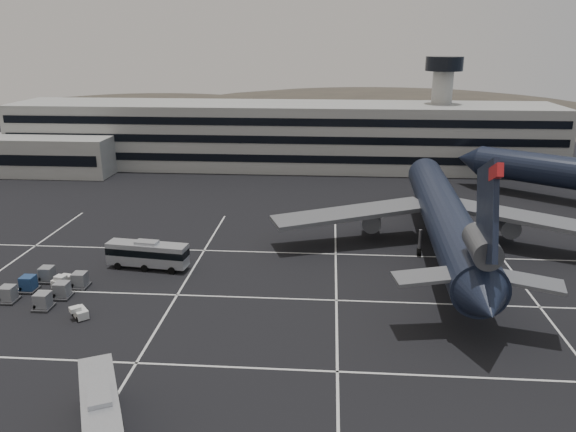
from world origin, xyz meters
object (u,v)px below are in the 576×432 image
Objects in this scene: uld_cluster at (45,287)px; bus_near at (101,413)px; bus_far at (148,253)px; tug_a at (62,281)px; trijet_main at (445,216)px.

bus_near is at bearing -55.28° from uld_cluster.
bus_near is at bearing -160.66° from bus_far.
tug_a is at bearing 95.29° from bus_near.
uld_cluster is (-0.93, -2.12, 0.19)m from tug_a.
trijet_main reaches higher than bus_far.
tug_a is 2.32m from uld_cluster.
bus_far reaches higher than uld_cluster.
uld_cluster is at bearing -158.17° from trijet_main.
bus_near is 4.25× the size of tug_a.
uld_cluster is at bearing -101.79° from tug_a.
bus_far is at bearing 41.60° from uld_cluster.
bus_near is 1.18× the size of uld_cluster.
bus_far is 12.51m from uld_cluster.
bus_far is 10.49m from tug_a.
bus_far is at bearing 48.17° from tug_a.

